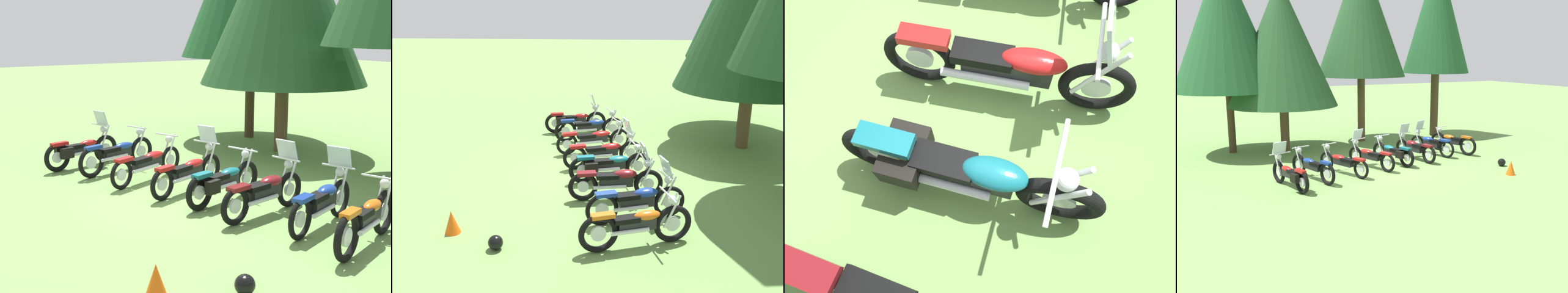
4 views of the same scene
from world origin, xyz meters
TOP-DOWN VIEW (x-y plane):
  - ground_plane at (0.00, 0.00)m, footprint 80.00×80.00m
  - motorcycle_3 at (-0.44, 0.08)m, footprint 0.99×2.21m
  - motorcycle_4 at (0.60, 0.23)m, footprint 0.93×2.15m

SIDE VIEW (x-z plane):
  - ground_plane at x=0.00m, z-range 0.00..0.00m
  - motorcycle_4 at x=0.60m, z-range -0.07..0.94m
  - motorcycle_3 at x=-0.44m, z-range -0.22..1.12m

